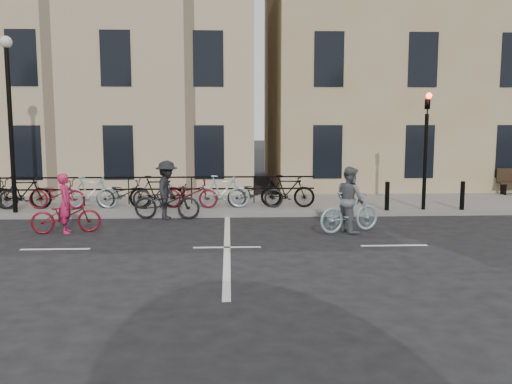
{
  "coord_description": "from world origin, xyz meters",
  "views": [
    {
      "loc": [
        0.06,
        -13.18,
        3.08
      ],
      "look_at": [
        0.76,
        1.65,
        1.1
      ],
      "focal_mm": 40.0,
      "sensor_mm": 36.0,
      "label": 1
    }
  ],
  "objects_px": {
    "cyclist_pink": "(66,212)",
    "lamp_post": "(9,102)",
    "traffic_light": "(426,136)",
    "cyclist_grey": "(350,206)",
    "cyclist_dark": "(167,196)"
  },
  "relations": [
    {
      "from": "lamp_post",
      "to": "cyclist_pink",
      "type": "height_order",
      "value": "lamp_post"
    },
    {
      "from": "lamp_post",
      "to": "cyclist_dark",
      "type": "distance_m",
      "value": 5.48
    },
    {
      "from": "traffic_light",
      "to": "cyclist_dark",
      "type": "distance_m",
      "value": 8.21
    },
    {
      "from": "lamp_post",
      "to": "cyclist_pink",
      "type": "distance_m",
      "value": 4.44
    },
    {
      "from": "cyclist_pink",
      "to": "cyclist_grey",
      "type": "bearing_deg",
      "value": -104.34
    },
    {
      "from": "lamp_post",
      "to": "cyclist_pink",
      "type": "xyz_separation_m",
      "value": [
        2.23,
        -2.47,
        -2.94
      ]
    },
    {
      "from": "traffic_light",
      "to": "lamp_post",
      "type": "bearing_deg",
      "value": 179.73
    },
    {
      "from": "traffic_light",
      "to": "cyclist_grey",
      "type": "xyz_separation_m",
      "value": [
        -2.93,
        -2.69,
        -1.74
      ]
    },
    {
      "from": "traffic_light",
      "to": "lamp_post",
      "type": "height_order",
      "value": "lamp_post"
    },
    {
      "from": "cyclist_pink",
      "to": "cyclist_dark",
      "type": "relative_size",
      "value": 0.92
    },
    {
      "from": "cyclist_dark",
      "to": "lamp_post",
      "type": "bearing_deg",
      "value": 89.63
    },
    {
      "from": "traffic_light",
      "to": "lamp_post",
      "type": "distance_m",
      "value": 12.74
    },
    {
      "from": "cyclist_grey",
      "to": "cyclist_dark",
      "type": "relative_size",
      "value": 0.92
    },
    {
      "from": "traffic_light",
      "to": "cyclist_dark",
      "type": "xyz_separation_m",
      "value": [
        -8.01,
        -0.44,
        -1.76
      ]
    },
    {
      "from": "cyclist_pink",
      "to": "lamp_post",
      "type": "bearing_deg",
      "value": 29.9
    }
  ]
}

